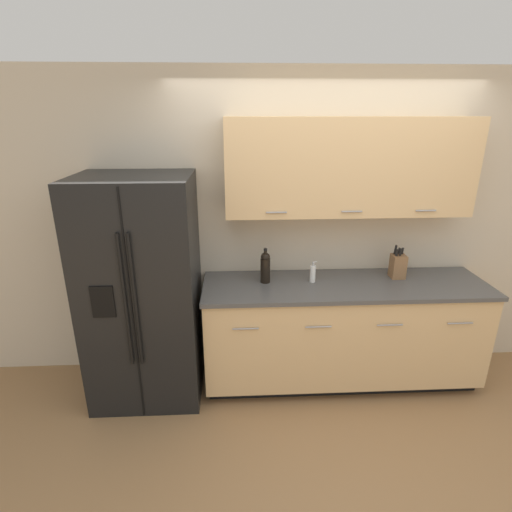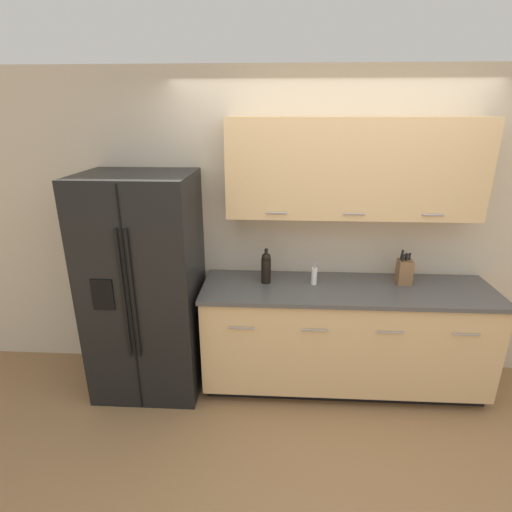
% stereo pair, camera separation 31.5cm
% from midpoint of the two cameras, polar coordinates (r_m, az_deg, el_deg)
% --- Properties ---
extents(ground_plane, '(14.00, 14.00, 0.00)m').
position_cam_midpoint_polar(ground_plane, '(3.07, 9.67, -27.65)').
color(ground_plane, '#997047').
extents(wall_back, '(10.00, 0.39, 2.60)m').
position_cam_midpoint_polar(wall_back, '(3.41, 7.44, 5.98)').
color(wall_back, beige).
rests_on(wall_back, ground_plane).
extents(counter_unit, '(2.33, 0.64, 0.93)m').
position_cam_midpoint_polar(counter_unit, '(3.54, 9.58, -10.70)').
color(counter_unit, black).
rests_on(counter_unit, ground_plane).
extents(refrigerator, '(0.86, 0.74, 1.83)m').
position_cam_midpoint_polar(refrigerator, '(3.34, -18.49, -4.90)').
color(refrigerator, black).
rests_on(refrigerator, ground_plane).
extents(knife_block, '(0.11, 0.11, 0.29)m').
position_cam_midpoint_polar(knife_block, '(3.50, 17.22, -1.39)').
color(knife_block, olive).
rests_on(knife_block, counter_unit).
extents(wine_bottle, '(0.08, 0.08, 0.29)m').
position_cam_midpoint_polar(wine_bottle, '(3.24, -1.44, -1.59)').
color(wine_bottle, black).
rests_on(wine_bottle, counter_unit).
extents(soap_dispenser, '(0.05, 0.05, 0.18)m').
position_cam_midpoint_polar(soap_dispenser, '(3.29, 5.42, -2.56)').
color(soap_dispenser, white).
rests_on(soap_dispenser, counter_unit).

